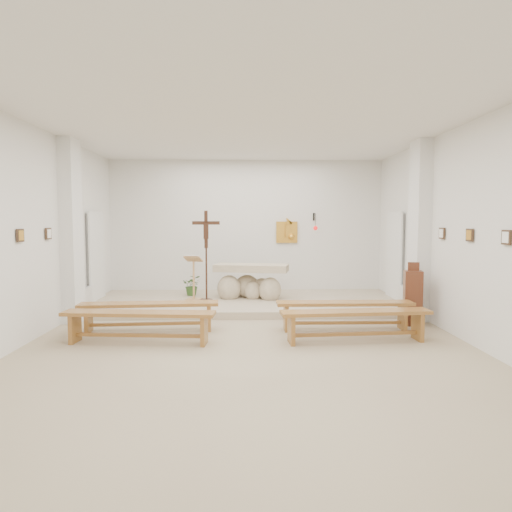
{
  "coord_description": "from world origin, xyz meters",
  "views": [
    {
      "loc": [
        -0.06,
        -6.83,
        1.94
      ],
      "look_at": [
        0.16,
        1.6,
        1.29
      ],
      "focal_mm": 32.0,
      "sensor_mm": 36.0,
      "label": 1
    }
  ],
  "objects_px": {
    "altar": "(250,284)",
    "bench_left_second": "(139,320)",
    "bench_right_second": "(356,318)",
    "lectern": "(193,278)",
    "bench_right_front": "(345,309)",
    "crucifix_stand": "(206,249)",
    "donation_pedestal": "(413,297)",
    "bench_left_front": "(149,310)"
  },
  "relations": [
    {
      "from": "altar",
      "to": "bench_left_second",
      "type": "bearing_deg",
      "value": -107.13
    },
    {
      "from": "bench_left_second",
      "to": "bench_right_second",
      "type": "relative_size",
      "value": 1.0
    },
    {
      "from": "bench_right_second",
      "to": "lectern",
      "type": "bearing_deg",
      "value": 129.15
    },
    {
      "from": "bench_left_second",
      "to": "bench_right_front",
      "type": "bearing_deg",
      "value": 18.21
    },
    {
      "from": "altar",
      "to": "crucifix_stand",
      "type": "height_order",
      "value": "crucifix_stand"
    },
    {
      "from": "altar",
      "to": "bench_left_second",
      "type": "xyz_separation_m",
      "value": [
        -1.82,
        -3.34,
        -0.1
      ]
    },
    {
      "from": "lectern",
      "to": "bench_right_second",
      "type": "bearing_deg",
      "value": -31.82
    },
    {
      "from": "altar",
      "to": "lectern",
      "type": "xyz_separation_m",
      "value": [
        -1.29,
        -0.27,
        0.18
      ]
    },
    {
      "from": "altar",
      "to": "bench_right_front",
      "type": "xyz_separation_m",
      "value": [
        1.64,
        -2.53,
        -0.1
      ]
    },
    {
      "from": "donation_pedestal",
      "to": "bench_right_second",
      "type": "height_order",
      "value": "donation_pedestal"
    },
    {
      "from": "donation_pedestal",
      "to": "bench_right_front",
      "type": "height_order",
      "value": "donation_pedestal"
    },
    {
      "from": "lectern",
      "to": "donation_pedestal",
      "type": "distance_m",
      "value": 4.69
    },
    {
      "from": "altar",
      "to": "crucifix_stand",
      "type": "distance_m",
      "value": 1.34
    },
    {
      "from": "lectern",
      "to": "altar",
      "type": "bearing_deg",
      "value": 26.37
    },
    {
      "from": "lectern",
      "to": "bench_right_front",
      "type": "bearing_deg",
      "value": -23.19
    },
    {
      "from": "bench_right_front",
      "to": "bench_right_second",
      "type": "bearing_deg",
      "value": -90.15
    },
    {
      "from": "bench_left_second",
      "to": "lectern",
      "type": "bearing_deg",
      "value": 85.36
    },
    {
      "from": "bench_left_front",
      "to": "donation_pedestal",
      "type": "bearing_deg",
      "value": 0.62
    },
    {
      "from": "bench_right_front",
      "to": "bench_right_second",
      "type": "height_order",
      "value": "same"
    },
    {
      "from": "lectern",
      "to": "bench_left_front",
      "type": "bearing_deg",
      "value": -88.59
    },
    {
      "from": "donation_pedestal",
      "to": "bench_right_second",
      "type": "bearing_deg",
      "value": -127.42
    },
    {
      "from": "donation_pedestal",
      "to": "altar",
      "type": "bearing_deg",
      "value": 155.91
    },
    {
      "from": "altar",
      "to": "bench_right_second",
      "type": "bearing_deg",
      "value": -52.43
    },
    {
      "from": "bench_left_front",
      "to": "bench_right_front",
      "type": "height_order",
      "value": "same"
    },
    {
      "from": "donation_pedestal",
      "to": "bench_right_second",
      "type": "distance_m",
      "value": 1.79
    },
    {
      "from": "lectern",
      "to": "donation_pedestal",
      "type": "bearing_deg",
      "value": -9.43
    },
    {
      "from": "crucifix_stand",
      "to": "bench_right_second",
      "type": "xyz_separation_m",
      "value": [
        2.63,
        -3.0,
        -0.93
      ]
    },
    {
      "from": "altar",
      "to": "bench_right_front",
      "type": "bearing_deg",
      "value": -45.69
    },
    {
      "from": "altar",
      "to": "bench_left_front",
      "type": "bearing_deg",
      "value": -114.21
    },
    {
      "from": "crucifix_stand",
      "to": "bench_right_front",
      "type": "xyz_separation_m",
      "value": [
        2.63,
        -2.2,
        -0.93
      ]
    },
    {
      "from": "altar",
      "to": "crucifix_stand",
      "type": "bearing_deg",
      "value": -149.86
    },
    {
      "from": "bench_right_front",
      "to": "bench_right_second",
      "type": "xyz_separation_m",
      "value": [
        0.0,
        -0.8,
        0.0
      ]
    },
    {
      "from": "bench_right_front",
      "to": "bench_left_front",
      "type": "bearing_deg",
      "value": 179.85
    },
    {
      "from": "altar",
      "to": "lectern",
      "type": "relative_size",
      "value": 1.71
    },
    {
      "from": "lectern",
      "to": "donation_pedestal",
      "type": "relative_size",
      "value": 0.88
    },
    {
      "from": "bench_right_second",
      "to": "crucifix_stand",
      "type": "bearing_deg",
      "value": 126.72
    },
    {
      "from": "altar",
      "to": "donation_pedestal",
      "type": "xyz_separation_m",
      "value": [
        2.99,
        -2.17,
        0.04
      ]
    },
    {
      "from": "bench_left_front",
      "to": "bench_right_front",
      "type": "distance_m",
      "value": 3.45
    },
    {
      "from": "altar",
      "to": "bench_right_front",
      "type": "relative_size",
      "value": 0.73
    },
    {
      "from": "bench_right_front",
      "to": "crucifix_stand",
      "type": "bearing_deg",
      "value": 139.96
    },
    {
      "from": "bench_left_front",
      "to": "bench_right_front",
      "type": "relative_size",
      "value": 1.01
    },
    {
      "from": "altar",
      "to": "bench_right_second",
      "type": "relative_size",
      "value": 0.73
    }
  ]
}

